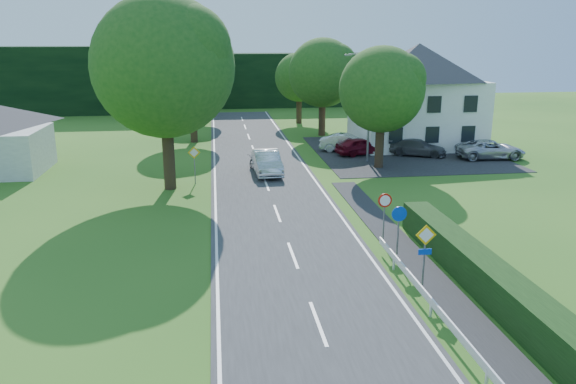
{
  "coord_description": "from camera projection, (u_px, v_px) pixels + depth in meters",
  "views": [
    {
      "loc": [
        -3.15,
        -10.33,
        9.11
      ],
      "look_at": [
        0.48,
        17.19,
        1.42
      ],
      "focal_mm": 35.0,
      "sensor_mm": 36.0,
      "label": 1
    }
  ],
  "objects": [
    {
      "name": "moving_car",
      "position": [
        267.0,
        162.0,
        38.29
      ],
      "size": [
        1.89,
        4.91,
        1.6
      ],
      "primitive_type": "imported",
      "rotation": [
        0.0,
        0.0,
        0.04
      ],
      "color": "silver",
      "rests_on": "road"
    },
    {
      "name": "sign_speed_limit",
      "position": [
        385.0,
        206.0,
        25.16
      ],
      "size": [
        0.64,
        0.11,
        2.37
      ],
      "color": "slate",
      "rests_on": "ground"
    },
    {
      "name": "parked_car_red",
      "position": [
        360.0,
        146.0,
        44.57
      ],
      "size": [
        4.33,
        2.69,
        1.38
      ],
      "primitive_type": "imported",
      "rotation": [
        0.0,
        0.0,
        1.85
      ],
      "color": "maroon",
      "rests_on": "parking_pad"
    },
    {
      "name": "tree_main",
      "position": [
        165.0,
        94.0,
        33.32
      ],
      "size": [
        9.4,
        9.4,
        11.64
      ],
      "primitive_type": null,
      "color": "#1C4C17",
      "rests_on": "ground"
    },
    {
      "name": "tree_left_back",
      "position": [
        201.0,
        85.0,
        60.73
      ],
      "size": [
        6.6,
        6.6,
        8.07
      ],
      "primitive_type": null,
      "color": "#1C4C17",
      "rests_on": "ground"
    },
    {
      "name": "line_edge_right",
      "position": [
        329.0,
        200.0,
        32.2
      ],
      "size": [
        0.12,
        80.0,
        0.01
      ],
      "primitive_type": "cube",
      "color": "white",
      "rests_on": "road"
    },
    {
      "name": "parasol",
      "position": [
        419.0,
        140.0,
        45.53
      ],
      "size": [
        2.68,
        2.71,
        1.97
      ],
      "primitive_type": "imported",
      "rotation": [
        0.0,
        0.0,
        0.29
      ],
      "color": "#A6130D",
      "rests_on": "parking_pad"
    },
    {
      "name": "footpath",
      "position": [
        524.0,
        384.0,
        15.22
      ],
      "size": [
        1.5,
        44.0,
        0.04
      ],
      "primitive_type": "cube",
      "color": "black",
      "rests_on": "ground"
    },
    {
      "name": "sign_roundabout",
      "position": [
        399.0,
        222.0,
        23.28
      ],
      "size": [
        0.64,
        0.08,
        2.37
      ],
      "color": "slate",
      "rests_on": "ground"
    },
    {
      "name": "streetlight",
      "position": [
        368.0,
        102.0,
        41.18
      ],
      "size": [
        2.03,
        0.18,
        8.0
      ],
      "color": "slate",
      "rests_on": "ground"
    },
    {
      "name": "tree_left_far",
      "position": [
        192.0,
        94.0,
        49.14
      ],
      "size": [
        7.0,
        7.0,
        8.58
      ],
      "primitive_type": null,
      "color": "#1C4C17",
      "rests_on": "ground"
    },
    {
      "name": "house_white",
      "position": [
        417.0,
        94.0,
        47.68
      ],
      "size": [
        10.6,
        8.4,
        8.6
      ],
      "color": "white",
      "rests_on": "ground"
    },
    {
      "name": "tree_right_mid",
      "position": [
        381.0,
        108.0,
        39.37
      ],
      "size": [
        7.0,
        7.0,
        8.58
      ],
      "primitive_type": null,
      "color": "#1C4C17",
      "rests_on": "ground"
    },
    {
      "name": "tree_right_back",
      "position": [
        299.0,
        88.0,
        60.21
      ],
      "size": [
        6.2,
        6.2,
        7.56
      ],
      "primitive_type": null,
      "color": "#1C4C17",
      "rests_on": "ground"
    },
    {
      "name": "parked_car_silver_a",
      "position": [
        347.0,
        143.0,
        45.77
      ],
      "size": [
        4.63,
        2.85,
        1.44
      ],
      "primitive_type": "imported",
      "rotation": [
        0.0,
        0.0,
        1.24
      ],
      "color": "silver",
      "rests_on": "parking_pad"
    },
    {
      "name": "sign_priority_left",
      "position": [
        194.0,
        158.0,
        35.54
      ],
      "size": [
        0.78,
        0.09,
        2.44
      ],
      "color": "slate",
      "rests_on": "ground"
    },
    {
      "name": "treeline_right",
      "position": [
        296.0,
        80.0,
        75.83
      ],
      "size": [
        30.0,
        5.0,
        7.0
      ],
      "primitive_type": "cube",
      "color": "black",
      "rests_on": "ground"
    },
    {
      "name": "motorcycle",
      "position": [
        253.0,
        160.0,
        40.57
      ],
      "size": [
        1.16,
        1.94,
        0.97
      ],
      "primitive_type": "imported",
      "rotation": [
        0.0,
        0.0,
        -0.3
      ],
      "color": "black",
      "rests_on": "road"
    },
    {
      "name": "treeline_left",
      "position": [
        5.0,
        81.0,
        67.34
      ],
      "size": [
        44.0,
        6.0,
        8.0
      ],
      "primitive_type": "cube",
      "color": "black",
      "rests_on": "ground"
    },
    {
      "name": "parking_pad",
      "position": [
        403.0,
        152.0,
        45.73
      ],
      "size": [
        14.0,
        16.0,
        0.04
      ],
      "primitive_type": "cube",
      "color": "black",
      "rests_on": "ground"
    },
    {
      "name": "line_centre",
      "position": [
        273.0,
        202.0,
        31.79
      ],
      "size": [
        0.12,
        80.0,
        0.01
      ],
      "primitive_type": null,
      "color": "white",
      "rests_on": "road"
    },
    {
      "name": "parked_car_grey",
      "position": [
        418.0,
        147.0,
        44.29
      ],
      "size": [
        4.77,
        3.56,
        1.29
      ],
      "primitive_type": "imported",
      "rotation": [
        0.0,
        0.0,
        1.12
      ],
      "color": "#515056",
      "rests_on": "parking_pad"
    },
    {
      "name": "tree_right_far",
      "position": [
        322.0,
        87.0,
        52.49
      ],
      "size": [
        7.4,
        7.4,
        9.09
      ],
      "primitive_type": null,
      "color": "#1C4C17",
      "rests_on": "ground"
    },
    {
      "name": "road",
      "position": [
        273.0,
        203.0,
        31.8
      ],
      "size": [
        7.0,
        80.0,
        0.04
      ],
      "primitive_type": "cube",
      "color": "#313133",
      "rests_on": "ground"
    },
    {
      "name": "parked_car_silver_b",
      "position": [
        491.0,
        149.0,
        43.17
      ],
      "size": [
        5.29,
        2.7,
        1.43
      ],
      "primitive_type": "imported",
      "rotation": [
        0.0,
        0.0,
        1.51
      ],
      "color": "#BBBAC2",
      "rests_on": "parking_pad"
    },
    {
      "name": "line_edge_left",
      "position": [
        216.0,
        205.0,
        31.38
      ],
      "size": [
        0.12,
        80.0,
        0.01
      ],
      "primitive_type": "cube",
      "color": "white",
      "rests_on": "road"
    },
    {
      "name": "sign_priority_right",
      "position": [
        425.0,
        245.0,
        20.38
      ],
      "size": [
        0.78,
        0.09,
        2.59
      ],
      "color": "slate",
      "rests_on": "ground"
    }
  ]
}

